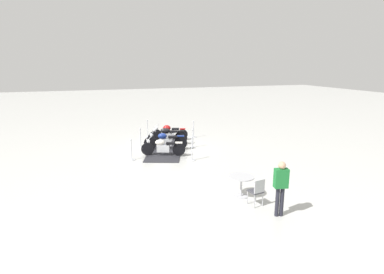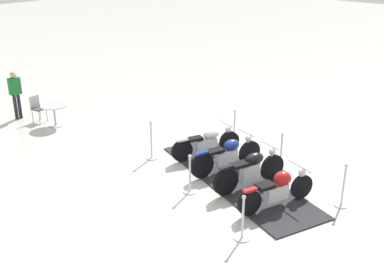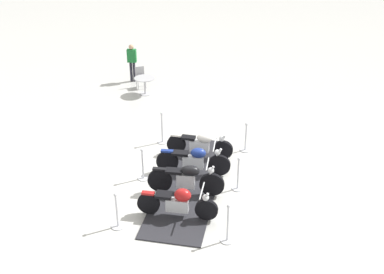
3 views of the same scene
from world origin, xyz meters
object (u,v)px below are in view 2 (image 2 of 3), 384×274
(cafe_table, at_px, (54,110))
(bystander_person, at_px, (15,91))
(stanchion_right_front, at_px, (343,193))
(motorcycle_navy, at_px, (228,154))
(motorcycle_black, at_px, (251,169))
(cafe_chair_near_table, at_px, (37,107))
(stanchion_left_front, at_px, (243,226))
(stanchion_right_rear, at_px, (234,131))
(motorcycle_cream, at_px, (207,142))
(stanchion_left_rear, at_px, (151,147))
(motorcycle_maroon, at_px, (278,188))
(stanchion_right_mid, at_px, (281,157))
(stanchion_left_mid, at_px, (190,181))

(cafe_table, xyz_separation_m, bystander_person, (-1.60, -0.44, 0.46))
(stanchion_right_front, bearing_deg, motorcycle_navy, -173.90)
(motorcycle_black, relative_size, cafe_chair_near_table, 2.33)
(stanchion_left_front, xyz_separation_m, cafe_chair_near_table, (-9.56, 1.12, 0.23))
(motorcycle_black, distance_m, bystander_person, 9.26)
(motorcycle_navy, xyz_separation_m, cafe_table, (-6.54, -1.09, 0.05))
(stanchion_left_front, distance_m, stanchion_right_rear, 5.46)
(motorcycle_black, height_order, stanchion_right_front, stanchion_right_front)
(motorcycle_cream, height_order, stanchion_left_rear, stanchion_left_rear)
(motorcycle_maroon, relative_size, cafe_table, 2.41)
(motorcycle_maroon, height_order, motorcycle_cream, motorcycle_cream)
(cafe_table, bearing_deg, stanchion_right_front, 8.38)
(motorcycle_cream, height_order, stanchion_right_mid, stanchion_right_mid)
(stanchion_right_mid, xyz_separation_m, stanchion_left_front, (1.22, -3.47, -0.03))
(motorcycle_navy, relative_size, motorcycle_cream, 1.07)
(stanchion_right_front, height_order, stanchion_right_rear, stanchion_right_front)
(motorcycle_navy, relative_size, stanchion_left_mid, 2.14)
(motorcycle_navy, distance_m, motorcycle_cream, 1.09)
(motorcycle_maroon, height_order, stanchion_right_rear, stanchion_right_rear)
(stanchion_left_mid, relative_size, stanchion_right_rear, 1.02)
(motorcycle_maroon, relative_size, stanchion_left_front, 2.01)
(motorcycle_navy, bearing_deg, motorcycle_cream, 86.44)
(stanchion_right_mid, relative_size, stanchion_left_rear, 0.93)
(stanchion_right_mid, relative_size, stanchion_left_front, 1.02)
(cafe_chair_near_table, relative_size, bystander_person, 0.54)
(motorcycle_cream, distance_m, stanchion_right_rear, 1.56)
(stanchion_left_rear, height_order, stanchion_left_front, stanchion_left_rear)
(motorcycle_cream, height_order, stanchion_right_front, stanchion_right_front)
(stanchion_right_front, distance_m, cafe_chair_near_table, 10.64)
(motorcycle_cream, xyz_separation_m, stanchion_left_mid, (1.04, -1.93, -0.14))
(stanchion_right_mid, bearing_deg, bystander_person, -163.75)
(stanchion_right_mid, xyz_separation_m, cafe_table, (-7.53, -2.22, 0.22))
(motorcycle_cream, bearing_deg, cafe_chair_near_table, 125.95)
(stanchion_right_front, relative_size, stanchion_left_front, 1.06)
(motorcycle_black, bearing_deg, motorcycle_cream, 86.56)
(stanchion_left_front, distance_m, cafe_table, 8.84)
(stanchion_left_front, relative_size, stanchion_right_rear, 1.02)
(stanchion_right_mid, height_order, stanchion_right_rear, stanchion_right_mid)
(motorcycle_black, distance_m, stanchion_right_mid, 1.51)
(stanchion_left_rear, height_order, bystander_person, bystander_person)
(motorcycle_black, xyz_separation_m, stanchion_left_front, (1.18, -1.98, -0.23))
(stanchion_left_front, bearing_deg, motorcycle_navy, 133.28)
(stanchion_right_rear, height_order, bystander_person, bystander_person)
(motorcycle_black, height_order, stanchion_left_front, motorcycle_black)
(cafe_chair_near_table, height_order, bystander_person, bystander_person)
(stanchion_left_mid, height_order, cafe_chair_near_table, stanchion_left_mid)
(motorcycle_navy, relative_size, cafe_table, 2.54)
(motorcycle_maroon, height_order, stanchion_left_rear, stanchion_left_rear)
(motorcycle_black, bearing_deg, motorcycle_maroon, -92.92)
(motorcycle_black, bearing_deg, stanchion_right_front, -55.50)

